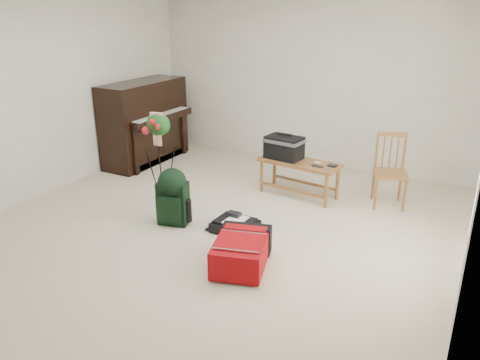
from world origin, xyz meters
The scene contains 10 objects.
floor centered at (0.00, 0.00, 0.00)m, with size 5.00×5.50×0.01m, color beige.
wall_back centered at (0.00, 2.75, 1.25)m, with size 5.00×0.04×2.50m, color silver.
wall_left centered at (-2.50, 0.00, 1.25)m, with size 0.04×5.50×2.50m, color silver.
piano centered at (-2.19, 1.60, 0.60)m, with size 0.71×1.50×1.25m.
bench centered at (0.30, 1.39, 0.56)m, with size 1.08×0.53×0.80m.
dining_chair centered at (1.55, 1.65, 0.43)m, with size 0.49×0.49×0.89m.
red_suitcase centered at (0.65, -0.46, 0.16)m, with size 0.64×0.81×0.30m.
black_duffel centered at (0.24, 0.10, 0.07)m, with size 0.47×0.38×0.19m.
green_backpack centered at (-0.47, -0.06, 0.36)m, with size 0.37×0.34×0.66m.
flower_stand centered at (-0.81, 0.20, 0.60)m, with size 0.46×0.46×1.23m.
Camera 1 is at (2.49, -3.93, 2.33)m, focal length 35.00 mm.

